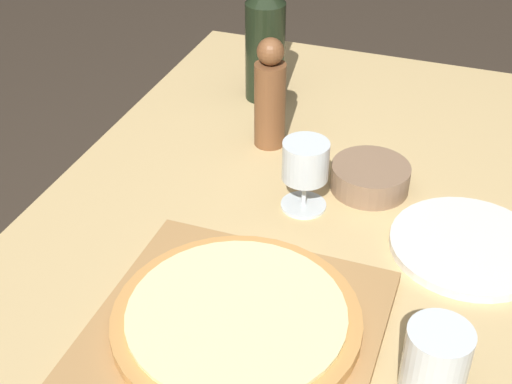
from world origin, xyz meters
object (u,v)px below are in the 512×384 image
pepper_mill (270,96)px  wine_glass (305,164)px  wine_bottle (265,41)px  pizza (237,318)px  small_bowl (370,177)px

pepper_mill → wine_glass: size_ratio=1.73×
wine_bottle → pizza: bearing=-73.9°
pepper_mill → small_bowl: pepper_mill is taller
wine_bottle → wine_glass: wine_bottle is taller
pizza → small_bowl: 0.41m
wine_bottle → wine_glass: bearing=-61.4°
pizza → wine_bottle: wine_bottle is taller
wine_bottle → pepper_mill: 0.19m
wine_bottle → wine_glass: (0.19, -0.35, -0.04)m
pizza → pepper_mill: 0.50m
pizza → small_bowl: small_bowl is taller
pizza → wine_glass: 0.31m
small_bowl → wine_glass: bearing=-136.0°
pizza → wine_bottle: size_ratio=1.08×
pizza → small_bowl: size_ratio=2.46×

